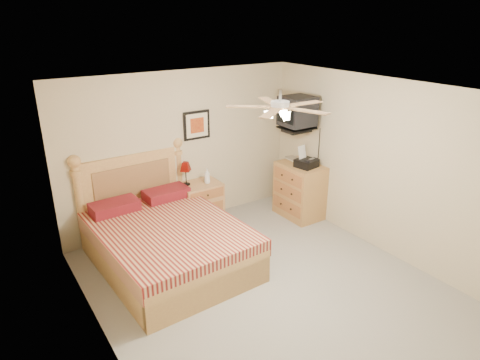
# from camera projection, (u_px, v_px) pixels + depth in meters

# --- Properties ---
(floor) EXTENTS (4.50, 4.50, 0.00)m
(floor) POSITION_uv_depth(u_px,v_px,m) (264.00, 285.00, 5.54)
(floor) COLOR gray
(floor) RESTS_ON ground
(ceiling) EXTENTS (4.00, 4.50, 0.04)m
(ceiling) POSITION_uv_depth(u_px,v_px,m) (269.00, 91.00, 4.63)
(ceiling) COLOR white
(ceiling) RESTS_ON ground
(wall_back) EXTENTS (4.00, 0.04, 2.50)m
(wall_back) POSITION_uv_depth(u_px,v_px,m) (182.00, 150.00, 6.83)
(wall_back) COLOR #C7B793
(wall_back) RESTS_ON ground
(wall_front) EXTENTS (4.00, 0.04, 2.50)m
(wall_front) POSITION_uv_depth(u_px,v_px,m) (439.00, 293.00, 3.34)
(wall_front) COLOR #C7B793
(wall_front) RESTS_ON ground
(wall_left) EXTENTS (0.04, 4.50, 2.50)m
(wall_left) POSITION_uv_depth(u_px,v_px,m) (97.00, 243.00, 4.06)
(wall_left) COLOR #C7B793
(wall_left) RESTS_ON ground
(wall_right) EXTENTS (0.04, 4.50, 2.50)m
(wall_right) POSITION_uv_depth(u_px,v_px,m) (378.00, 166.00, 6.11)
(wall_right) COLOR #C7B793
(wall_right) RESTS_ON ground
(bed) EXTENTS (1.83, 2.35, 1.47)m
(bed) POSITION_uv_depth(u_px,v_px,m) (167.00, 217.00, 5.72)
(bed) COLOR tan
(bed) RESTS_ON ground
(nightstand) EXTENTS (0.66, 0.49, 0.71)m
(nightstand) POSITION_uv_depth(u_px,v_px,m) (200.00, 204.00, 7.05)
(nightstand) COLOR tan
(nightstand) RESTS_ON ground
(table_lamp) EXTENTS (0.21, 0.21, 0.38)m
(table_lamp) POSITION_uv_depth(u_px,v_px,m) (186.00, 173.00, 6.81)
(table_lamp) COLOR #5B0803
(table_lamp) RESTS_ON nightstand
(lotion_bottle) EXTENTS (0.11, 0.11, 0.25)m
(lotion_bottle) POSITION_uv_depth(u_px,v_px,m) (207.00, 176.00, 6.90)
(lotion_bottle) COLOR white
(lotion_bottle) RESTS_ON nightstand
(framed_picture) EXTENTS (0.46, 0.04, 0.46)m
(framed_picture) POSITION_uv_depth(u_px,v_px,m) (197.00, 125.00, 6.82)
(framed_picture) COLOR black
(framed_picture) RESTS_ON wall_back
(dresser) EXTENTS (0.55, 0.79, 0.93)m
(dresser) POSITION_uv_depth(u_px,v_px,m) (300.00, 190.00, 7.29)
(dresser) COLOR #A67E40
(dresser) RESTS_ON ground
(fax_machine) EXTENTS (0.38, 0.39, 0.34)m
(fax_machine) POSITION_uv_depth(u_px,v_px,m) (307.00, 157.00, 6.96)
(fax_machine) COLOR black
(fax_machine) RESTS_ON dresser
(magazine_lower) EXTENTS (0.22, 0.28, 0.03)m
(magazine_lower) POSITION_uv_depth(u_px,v_px,m) (289.00, 160.00, 7.31)
(magazine_lower) COLOR beige
(magazine_lower) RESTS_ON dresser
(magazine_upper) EXTENTS (0.18, 0.24, 0.02)m
(magazine_upper) POSITION_uv_depth(u_px,v_px,m) (289.00, 159.00, 7.30)
(magazine_upper) COLOR gray
(magazine_upper) RESTS_ON magazine_lower
(wall_tv) EXTENTS (0.56, 0.46, 0.58)m
(wall_tv) POSITION_uv_depth(u_px,v_px,m) (305.00, 112.00, 6.82)
(wall_tv) COLOR black
(wall_tv) RESTS_ON wall_right
(ceiling_fan) EXTENTS (1.14, 1.14, 0.28)m
(ceiling_fan) POSITION_uv_depth(u_px,v_px,m) (280.00, 107.00, 4.52)
(ceiling_fan) COLOR silver
(ceiling_fan) RESTS_ON ceiling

